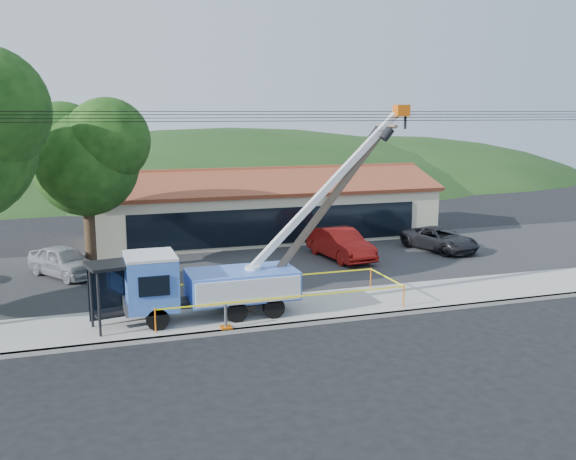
# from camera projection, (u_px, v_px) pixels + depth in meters

# --- Properties ---
(ground) EXTENTS (120.00, 120.00, 0.00)m
(ground) POSITION_uv_depth(u_px,v_px,m) (307.00, 345.00, 22.90)
(ground) COLOR black
(ground) RESTS_ON ground
(curb) EXTENTS (60.00, 0.25, 0.15)m
(curb) POSITION_uv_depth(u_px,v_px,m) (288.00, 325.00, 24.84)
(curb) COLOR #A5A29A
(curb) RESTS_ON ground
(sidewalk) EXTENTS (60.00, 4.00, 0.15)m
(sidewalk) POSITION_uv_depth(u_px,v_px,m) (274.00, 311.00, 26.62)
(sidewalk) COLOR #A5A29A
(sidewalk) RESTS_ON ground
(parking_lot) EXTENTS (60.00, 12.00, 0.10)m
(parking_lot) POSITION_uv_depth(u_px,v_px,m) (230.00, 268.00, 34.10)
(parking_lot) COLOR #28282B
(parking_lot) RESTS_ON ground
(strip_mall) EXTENTS (22.50, 8.53, 4.67)m
(strip_mall) POSITION_uv_depth(u_px,v_px,m) (261.00, 209.00, 42.45)
(strip_mall) COLOR beige
(strip_mall) RESTS_ON ground
(tree_lot) EXTENTS (6.30, 5.60, 8.94)m
(tree_lot) POSITION_uv_depth(u_px,v_px,m) (85.00, 153.00, 31.76)
(tree_lot) COLOR #332316
(tree_lot) RESTS_ON ground
(hill_west) EXTENTS (78.40, 56.00, 28.00)m
(hill_west) POSITION_uv_depth(u_px,v_px,m) (5.00, 189.00, 69.65)
(hill_west) COLOR #183814
(hill_west) RESTS_ON ground
(hill_center) EXTENTS (89.60, 64.00, 32.00)m
(hill_center) POSITION_uv_depth(u_px,v_px,m) (230.00, 181.00, 77.35)
(hill_center) COLOR #183814
(hill_center) RESTS_ON ground
(hill_east) EXTENTS (72.80, 52.00, 26.00)m
(hill_east) POSITION_uv_depth(u_px,v_px,m) (380.00, 176.00, 83.50)
(hill_east) COLOR #183814
(hill_east) RESTS_ON ground
(utility_truck) EXTENTS (11.83, 3.66, 8.37)m
(utility_truck) POSITION_uv_depth(u_px,v_px,m) (209.00, 281.00, 25.42)
(utility_truck) COLOR black
(utility_truck) RESTS_ON ground
(leaning_pole) EXTENTS (6.86, 1.88, 8.33)m
(leaning_pole) POSITION_uv_depth(u_px,v_px,m) (331.00, 200.00, 26.64)
(leaning_pole) COLOR brown
(leaning_pole) RESTS_ON ground
(bus_shelter) EXTENTS (2.89, 2.10, 2.53)m
(bus_shelter) POSITION_uv_depth(u_px,v_px,m) (123.00, 278.00, 24.26)
(bus_shelter) COLOR black
(bus_shelter) RESTS_ON ground
(caution_tape) EXTENTS (10.34, 3.25, 0.94)m
(caution_tape) POSITION_uv_depth(u_px,v_px,m) (275.00, 291.00, 26.73)
(caution_tape) COLOR #DC5B0B
(caution_tape) RESTS_ON ground
(car_silver) EXTENTS (4.00, 4.78, 1.54)m
(car_silver) POSITION_uv_depth(u_px,v_px,m) (65.00, 278.00, 32.16)
(car_silver) COLOR #9EA1A5
(car_silver) RESTS_ON ground
(car_red) EXTENTS (2.41, 5.32, 1.69)m
(car_red) POSITION_uv_depth(u_px,v_px,m) (340.00, 260.00, 36.03)
(car_red) COLOR #9C130F
(car_red) RESTS_ON ground
(car_dark) EXTENTS (3.44, 5.35, 1.37)m
(car_dark) POSITION_uv_depth(u_px,v_px,m) (439.00, 252.00, 38.18)
(car_dark) COLOR black
(car_dark) RESTS_ON ground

